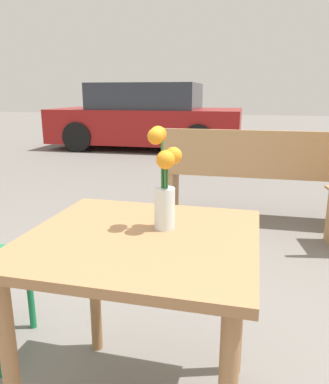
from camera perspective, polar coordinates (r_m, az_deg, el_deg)
name	(u,v)px	position (r m, az deg, el deg)	size (l,w,h in m)	color
table_front	(142,268)	(1.29, -3.52, -11.50)	(0.76, 0.72, 0.71)	#9E7047
flower_vase	(165,183)	(1.25, 0.01, 1.32)	(0.11, 0.11, 0.35)	silver
bench_near	(263,172)	(3.51, 14.77, 3.00)	(1.82, 0.38, 0.85)	tan
parked_car	(147,118)	(8.19, -2.68, 11.22)	(3.99, 1.94, 1.36)	maroon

